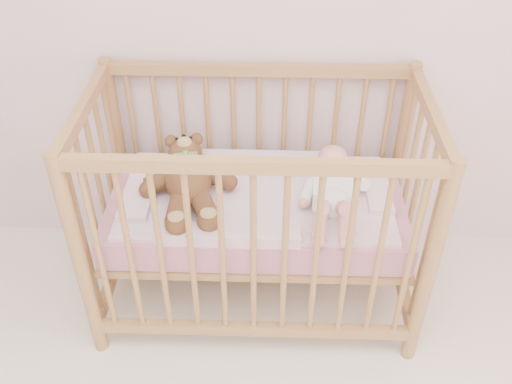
# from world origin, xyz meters

# --- Properties ---
(crib) EXTENTS (1.36, 0.76, 1.00)m
(crib) POSITION_xyz_m (0.06, 1.60, 0.50)
(crib) COLOR #B0794A
(crib) RESTS_ON floor
(mattress) EXTENTS (1.22, 0.62, 0.13)m
(mattress) POSITION_xyz_m (0.06, 1.60, 0.49)
(mattress) COLOR #CA7E96
(mattress) RESTS_ON crib
(blanket) EXTENTS (1.10, 0.58, 0.06)m
(blanket) POSITION_xyz_m (0.06, 1.60, 0.56)
(blanket) COLOR #E9A0BF
(blanket) RESTS_ON mattress
(baby) EXTENTS (0.33, 0.62, 0.14)m
(baby) POSITION_xyz_m (0.37, 1.58, 0.64)
(baby) COLOR white
(baby) RESTS_ON blanket
(teddy_bear) EXTENTS (0.52, 0.66, 0.16)m
(teddy_bear) POSITION_xyz_m (-0.21, 1.58, 0.65)
(teddy_bear) COLOR brown
(teddy_bear) RESTS_ON blanket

